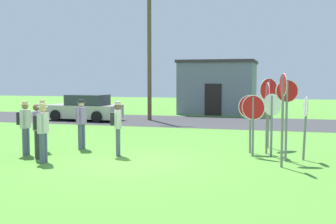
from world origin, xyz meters
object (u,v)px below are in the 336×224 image
object	(u,v)px
stop_sign_leaning_right	(267,105)
person_near_signs	(42,129)
stop_sign_center_cluster	(269,100)
stop_sign_tallest	(287,106)
stop_sign_low_front	(283,105)
utility_pole	(149,49)
person_on_left	(37,128)
person_with_sunhat	(43,122)
stop_sign_rear_left	(253,115)
stop_sign_rear_right	(272,114)
person_in_dark_shirt	(25,124)
person_holding_notes	(81,121)
stop_sign_leaning_left	(250,113)
person_in_teal	(117,124)
parked_car_on_street	(85,109)
stop_sign_nearest	(305,118)

from	to	relation	value
stop_sign_leaning_right	person_near_signs	xyz separation A→B (m)	(-6.27, -3.23, -0.58)
stop_sign_center_cluster	stop_sign_tallest	xyz separation A→B (m)	(0.59, -2.37, -0.07)
stop_sign_tallest	stop_sign_low_front	xyz separation A→B (m)	(-0.12, -0.92, 0.10)
utility_pole	stop_sign_center_cluster	distance (m)	11.22
person_on_left	person_with_sunhat	bearing A→B (deg)	114.38
stop_sign_leaning_right	person_near_signs	bearing A→B (deg)	-152.76
utility_pole	stop_sign_center_cluster	world-z (taller)	utility_pole
stop_sign_rear_left	person_near_signs	xyz separation A→B (m)	(-5.86, -2.68, -0.32)
stop_sign_rear_right	stop_sign_leaning_right	distance (m)	0.56
stop_sign_center_cluster	person_on_left	bearing A→B (deg)	-149.73
person_in_dark_shirt	person_on_left	distance (m)	0.84
person_holding_notes	person_with_sunhat	xyz separation A→B (m)	(-1.09, -0.68, 0.00)
stop_sign_leaning_right	person_on_left	bearing A→B (deg)	-158.08
stop_sign_tallest	person_near_signs	distance (m)	7.21
utility_pole	person_near_signs	world-z (taller)	utility_pole
stop_sign_low_front	stop_sign_tallest	bearing A→B (deg)	82.71
stop_sign_center_cluster	person_on_left	xyz separation A→B (m)	(-6.78, -3.96, -0.77)
stop_sign_leaning_right	person_near_signs	size ratio (longest dim) A/B	1.35
stop_sign_leaning_right	person_in_dark_shirt	world-z (taller)	stop_sign_leaning_right
stop_sign_leaning_left	stop_sign_rear_right	size ratio (longest dim) A/B	0.97
person_in_teal	person_on_left	bearing A→B (deg)	-153.75
stop_sign_leaning_right	person_holding_notes	distance (m)	6.33
parked_car_on_street	person_holding_notes	bearing A→B (deg)	-64.32
stop_sign_center_cluster	stop_sign_leaning_right	size ratio (longest dim) A/B	1.06
stop_sign_nearest	stop_sign_rear_left	size ratio (longest dim) A/B	0.99
stop_sign_center_cluster	stop_sign_low_front	size ratio (longest dim) A/B	0.95
person_in_teal	person_holding_notes	bearing A→B (deg)	153.02
stop_sign_center_cluster	stop_sign_rear_right	size ratio (longest dim) A/B	1.25
person_on_left	stop_sign_leaning_right	bearing A→B (deg)	21.92
stop_sign_rear_left	person_in_teal	size ratio (longest dim) A/B	1.12
utility_pole	stop_sign_center_cluster	bearing A→B (deg)	-49.72
utility_pole	stop_sign_low_front	distance (m)	14.09
stop_sign_leaning_left	person_on_left	distance (m)	6.84
utility_pole	stop_sign_leaning_left	world-z (taller)	utility_pole
stop_sign_nearest	stop_sign_leaning_left	size ratio (longest dim) A/B	1.00
utility_pole	stop_sign_rear_right	world-z (taller)	utility_pole
stop_sign_leaning_right	stop_sign_leaning_left	bearing A→B (deg)	174.96
person_in_teal	person_in_dark_shirt	bearing A→B (deg)	-167.41
person_in_teal	stop_sign_rear_left	bearing A→B (deg)	14.63
utility_pole	parked_car_on_street	size ratio (longest dim) A/B	1.83
stop_sign_leaning_right	stop_sign_tallest	xyz separation A→B (m)	(0.60, -1.14, 0.05)
stop_sign_leaning_left	person_with_sunhat	bearing A→B (deg)	-167.53
stop_sign_leaning_left	person_in_teal	world-z (taller)	stop_sign_leaning_left
stop_sign_leaning_right	stop_sign_rear_left	bearing A→B (deg)	-126.27
stop_sign_nearest	person_holding_notes	xyz separation A→B (m)	(-7.41, 0.03, -0.30)
stop_sign_rear_right	person_with_sunhat	world-z (taller)	stop_sign_rear_right
parked_car_on_street	person_in_dark_shirt	world-z (taller)	person_in_dark_shirt
stop_sign_leaning_left	person_in_teal	xyz separation A→B (m)	(-4.04, -1.69, -0.30)
stop_sign_tallest	person_near_signs	xyz separation A→B (m)	(-6.87, -2.09, -0.63)
parked_car_on_street	person_holding_notes	distance (m)	10.20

